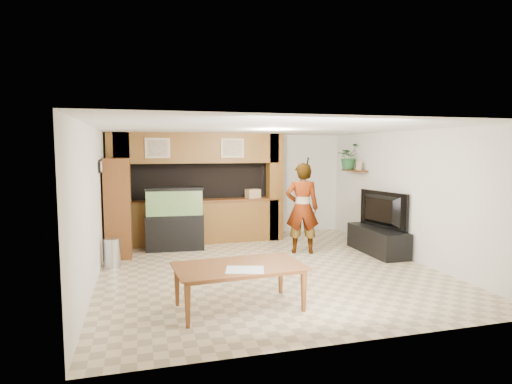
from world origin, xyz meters
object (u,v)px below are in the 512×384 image
object	(u,v)px
person	(302,208)
dining_table	(240,288)
pantry_cabinet	(118,208)
television	(378,210)
aquarium	(175,219)

from	to	relation	value
person	dining_table	world-z (taller)	person
person	pantry_cabinet	bearing A→B (deg)	6.19
television	person	xyz separation A→B (m)	(-1.56, 0.45, 0.03)
dining_table	aquarium	bearing A→B (deg)	94.14
aquarium	television	bearing A→B (deg)	-14.91
aquarium	television	world-z (taller)	aquarium
television	dining_table	size ratio (longest dim) A/B	0.77
pantry_cabinet	person	distance (m)	3.86
pantry_cabinet	television	world-z (taller)	pantry_cabinet
person	dining_table	size ratio (longest dim) A/B	1.09
pantry_cabinet	person	bearing A→B (deg)	-11.27
television	person	distance (m)	1.63
aquarium	dining_table	xyz separation A→B (m)	(0.57, -3.86, -0.37)
aquarium	dining_table	world-z (taller)	aquarium
aquarium	television	xyz separation A→B (m)	(4.18, -1.46, 0.25)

